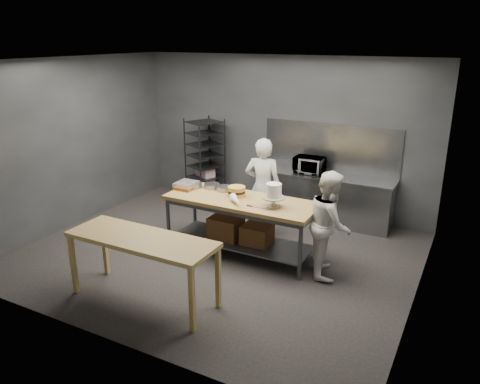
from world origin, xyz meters
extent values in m
plane|color=black|center=(0.00, 0.00, 0.00)|extent=(6.00, 6.00, 0.00)
cube|color=#4C4F54|center=(0.00, 2.50, 1.50)|extent=(6.00, 0.04, 3.00)
cube|color=olive|center=(0.31, 0.23, 0.89)|extent=(2.40, 0.90, 0.06)
cube|color=#47494C|center=(0.31, 0.23, 0.20)|extent=(2.25, 0.75, 0.03)
cylinder|color=#47494C|center=(-0.83, -0.16, 0.43)|extent=(0.06, 0.06, 0.86)
cylinder|color=#47494C|center=(-0.83, 0.62, 0.43)|extent=(0.06, 0.06, 0.86)
cylinder|color=#47494C|center=(1.45, -0.16, 0.43)|extent=(0.06, 0.06, 0.86)
cylinder|color=#47494C|center=(1.45, 0.62, 0.43)|extent=(0.06, 0.06, 0.86)
cube|color=brown|center=(0.03, 0.23, 0.39)|extent=(0.50, 0.40, 0.35)
cube|color=brown|center=(0.57, 0.26, 0.36)|extent=(0.45, 0.38, 0.30)
cube|color=olive|center=(-0.16, -1.61, 0.87)|extent=(2.00, 0.70, 0.06)
cube|color=olive|center=(-1.11, -1.91, 0.42)|extent=(0.06, 0.06, 0.84)
cube|color=olive|center=(-1.11, -1.31, 0.42)|extent=(0.06, 0.06, 0.84)
cube|color=olive|center=(0.79, -1.91, 0.42)|extent=(0.06, 0.06, 0.84)
cube|color=olive|center=(0.79, -1.31, 0.42)|extent=(0.06, 0.06, 0.84)
cube|color=slate|center=(1.00, 2.18, 0.88)|extent=(2.60, 0.60, 0.04)
cube|color=slate|center=(1.00, 2.18, 0.43)|extent=(2.56, 0.56, 0.86)
cube|color=slate|center=(1.00, 2.48, 1.35)|extent=(2.60, 0.02, 0.90)
cube|color=black|center=(-1.52, 2.10, 0.88)|extent=(0.81, 0.84, 1.75)
cube|color=silver|center=(-1.52, 2.10, 0.54)|extent=(0.44, 0.37, 0.45)
imported|color=silver|center=(0.29, 1.06, 0.87)|extent=(0.70, 0.53, 1.73)
imported|color=white|center=(1.74, 0.24, 0.78)|extent=(0.81, 0.91, 1.56)
imported|color=black|center=(0.71, 2.18, 1.05)|extent=(0.54, 0.37, 0.30)
cylinder|color=#A89E87|center=(0.90, 0.13, 0.93)|extent=(0.20, 0.20, 0.02)
cylinder|color=#A89E87|center=(0.90, 0.13, 1.00)|extent=(0.06, 0.06, 0.12)
cylinder|color=#A89E87|center=(0.90, 0.13, 1.07)|extent=(0.34, 0.34, 0.02)
cylinder|color=white|center=(0.90, 0.13, 1.18)|extent=(0.23, 0.23, 0.21)
cylinder|color=gold|center=(0.18, 0.31, 0.95)|extent=(0.28, 0.28, 0.06)
cylinder|color=black|center=(0.18, 0.31, 1.00)|extent=(0.28, 0.28, 0.04)
cylinder|color=gold|center=(0.18, 0.31, 1.05)|extent=(0.28, 0.28, 0.06)
cylinder|color=gray|center=(-0.38, 0.49, 0.96)|extent=(0.26, 0.26, 0.07)
cylinder|color=gray|center=(-0.13, 0.46, 0.96)|extent=(0.25, 0.25, 0.07)
cylinder|color=gray|center=(-0.69, 0.38, 0.96)|extent=(0.31, 0.31, 0.07)
cone|color=white|center=(0.36, -0.03, 0.98)|extent=(0.35, 0.36, 0.12)
cube|color=slate|center=(0.75, 0.00, 0.92)|extent=(0.28, 0.02, 0.00)
cube|color=black|center=(0.57, 0.00, 0.93)|extent=(0.09, 0.02, 0.02)
cube|color=#A15820|center=(-0.74, 0.20, 0.95)|extent=(0.30, 0.20, 0.05)
cube|color=silver|center=(-0.74, 0.20, 1.00)|extent=(0.31, 0.21, 0.06)
cube|color=#A15820|center=(-0.75, 0.34, 0.95)|extent=(0.30, 0.20, 0.05)
cube|color=silver|center=(-0.75, 0.34, 1.00)|extent=(0.31, 0.21, 0.06)
camera|label=1|loc=(3.50, -5.84, 3.34)|focal=35.00mm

